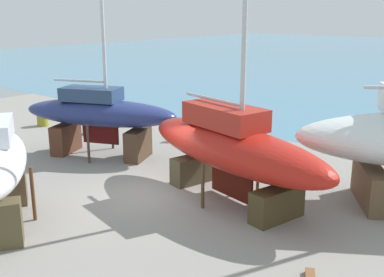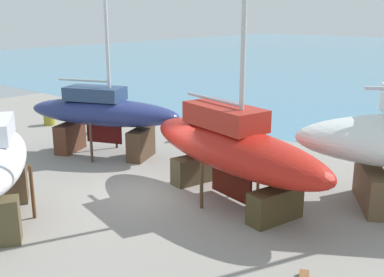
% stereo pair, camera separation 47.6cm
% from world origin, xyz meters
% --- Properties ---
extents(ground_plane, '(46.10, 46.10, 0.00)m').
position_xyz_m(ground_plane, '(0.00, -1.70, 0.00)').
color(ground_plane, gray).
extents(sailboat_small_center, '(7.78, 4.92, 10.86)m').
position_xyz_m(sailboat_small_center, '(-5.23, 2.00, 1.98)').
color(sailboat_small_center, '#483323').
rests_on(sailboat_small_center, ground).
extents(sailboat_large_starboard, '(9.12, 4.49, 12.68)m').
position_xyz_m(sailboat_large_starboard, '(2.56, 1.43, 1.95)').
color(sailboat_large_starboard, '#43371E').
rests_on(sailboat_large_starboard, ground).
extents(worker, '(0.47, 0.29, 1.62)m').
position_xyz_m(worker, '(-3.68, 7.03, 0.84)').
color(worker, navy).
rests_on(worker, ground).
extents(barrel_tipped_center, '(0.65, 0.65, 0.83)m').
position_xyz_m(barrel_tipped_center, '(-8.87, 4.19, 0.42)').
color(barrel_tipped_center, navy).
rests_on(barrel_tipped_center, ground).
extents(barrel_by_slipway, '(0.88, 0.88, 0.82)m').
position_xyz_m(barrel_by_slipway, '(-12.52, 3.75, 0.41)').
color(barrel_by_slipway, olive).
rests_on(barrel_by_slipway, ground).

